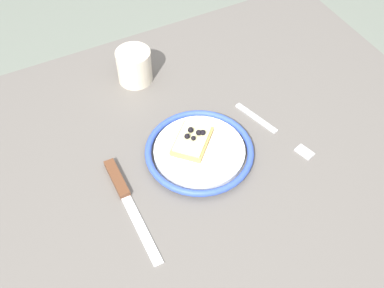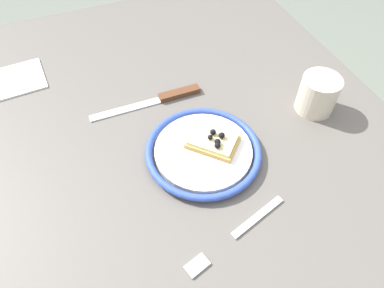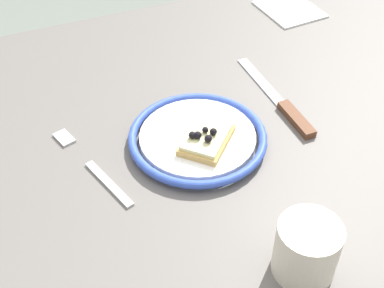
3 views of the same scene
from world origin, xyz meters
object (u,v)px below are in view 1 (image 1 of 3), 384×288
knife (123,192)px  cup (134,66)px  fork (274,130)px  plate (199,151)px  dining_table (188,191)px  pizza_slice_near (192,140)px

knife → cup: 0.31m
cup → fork: bearing=125.1°
plate → cup: cup is taller
plate → knife: (0.17, 0.02, -0.01)m
plate → dining_table: bearing=25.5°
knife → plate: bearing=-174.3°
knife → cup: (-0.14, -0.28, 0.03)m
dining_table → plate: 0.10m
dining_table → knife: knife is taller
dining_table → cup: 0.30m
fork → pizza_slice_near: bearing=-11.9°
fork → knife: bearing=0.4°
plate → pizza_slice_near: pizza_slice_near is taller
plate → knife: bearing=5.7°
pizza_slice_near → knife: 0.17m
knife → fork: size_ratio=1.22×
dining_table → cup: bearing=-91.1°
dining_table → plate: bearing=-154.5°
dining_table → cup: cup is taller
dining_table → fork: (-0.20, -0.00, 0.09)m
dining_table → pizza_slice_near: pizza_slice_near is taller
knife → fork: (-0.33, -0.00, -0.00)m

